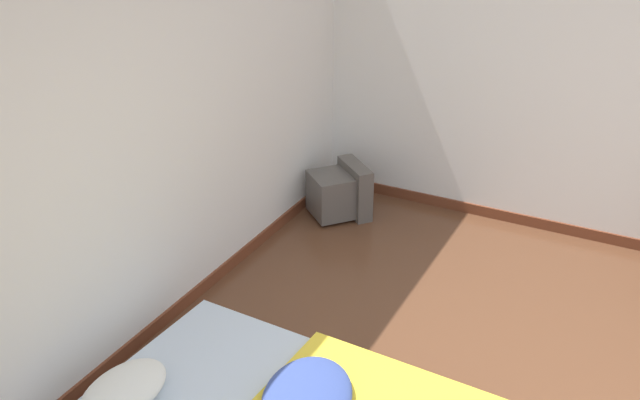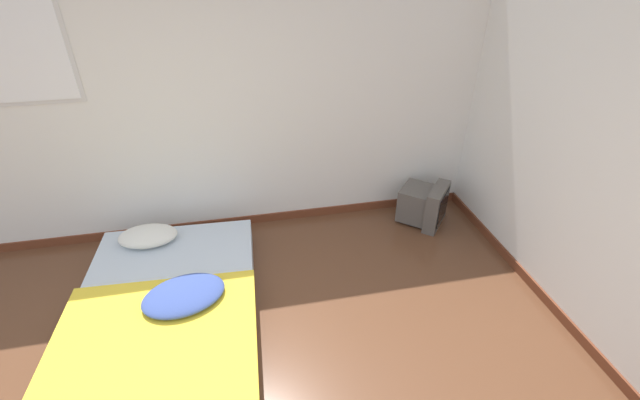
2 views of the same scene
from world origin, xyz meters
TOP-DOWN VIEW (x-y plane):
  - wall_back at (-0.01, 2.51)m, footprint 7.85×0.08m
  - mattress_bed at (-0.34, 1.22)m, footprint 1.47×2.09m
  - crt_tv at (2.19, 2.14)m, footprint 0.59×0.59m

SIDE VIEW (x-z plane):
  - mattress_bed at x=-0.34m, z-range -0.04..0.32m
  - crt_tv at x=2.19m, z-range -0.01..0.43m
  - wall_back at x=-0.01m, z-range -0.01..2.59m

